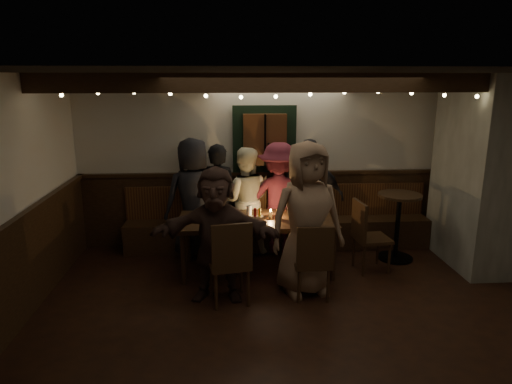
{
  "coord_description": "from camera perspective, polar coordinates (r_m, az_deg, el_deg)",
  "views": [
    {
      "loc": [
        -0.8,
        -4.34,
        2.56
      ],
      "look_at": [
        -0.39,
        1.6,
        1.05
      ],
      "focal_mm": 32.0,
      "sensor_mm": 36.0,
      "label": 1
    }
  ],
  "objects": [
    {
      "name": "room",
      "position": [
        6.23,
        13.55,
        0.04
      ],
      "size": [
        6.02,
        5.01,
        2.62
      ],
      "color": "black",
      "rests_on": "ground"
    },
    {
      "name": "dining_table",
      "position": [
        6.05,
        0.12,
        -3.93
      ],
      "size": [
        2.06,
        0.88,
        0.89
      ],
      "color": "black",
      "rests_on": "ground"
    },
    {
      "name": "chair_near_left",
      "position": [
        5.2,
        -3.23,
        -8.29
      ],
      "size": [
        0.53,
        0.53,
        1.01
      ],
      "color": "black",
      "rests_on": "ground"
    },
    {
      "name": "chair_near_right",
      "position": [
        5.36,
        7.13,
        -8.18
      ],
      "size": [
        0.42,
        0.42,
        0.93
      ],
      "color": "black",
      "rests_on": "ground"
    },
    {
      "name": "chair_end",
      "position": [
        6.27,
        13.58,
        -4.89
      ],
      "size": [
        0.48,
        0.48,
        0.97
      ],
      "color": "black",
      "rests_on": "ground"
    },
    {
      "name": "high_top",
      "position": [
        6.77,
        17.34,
        -3.15
      ],
      "size": [
        0.61,
        0.61,
        0.97
      ],
      "color": "black",
      "rests_on": "ground"
    },
    {
      "name": "person_a",
      "position": [
        6.63,
        -7.78,
        -0.7
      ],
      "size": [
        0.99,
        0.81,
        1.73
      ],
      "primitive_type": "imported",
      "rotation": [
        0.0,
        0.0,
        3.5
      ],
      "color": "black",
      "rests_on": "ground"
    },
    {
      "name": "person_b",
      "position": [
        6.74,
        -4.78,
        -0.82
      ],
      "size": [
        0.67,
        0.51,
        1.63
      ],
      "primitive_type": "imported",
      "rotation": [
        0.0,
        0.0,
        2.91
      ],
      "color": "black",
      "rests_on": "ground"
    },
    {
      "name": "person_c",
      "position": [
        6.74,
        -1.41,
        -1.02
      ],
      "size": [
        0.81,
        0.65,
        1.58
      ],
      "primitive_type": "imported",
      "rotation": [
        0.0,
        0.0,
        3.07
      ],
      "color": "silver",
      "rests_on": "ground"
    },
    {
      "name": "person_d",
      "position": [
        6.72,
        2.83,
        -0.77
      ],
      "size": [
        1.12,
        0.71,
        1.64
      ],
      "primitive_type": "imported",
      "rotation": [
        0.0,
        0.0,
        3.05
      ],
      "color": "maroon",
      "rests_on": "ground"
    },
    {
      "name": "person_e",
      "position": [
        6.72,
        6.68,
        -0.6
      ],
      "size": [
        1.06,
        0.61,
        1.7
      ],
      "primitive_type": "imported",
      "rotation": [
        0.0,
        0.0,
        2.93
      ],
      "color": "#242329",
      "rests_on": "ground"
    },
    {
      "name": "person_f",
      "position": [
        5.3,
        -4.99,
        -5.3
      ],
      "size": [
        1.52,
        0.64,
        1.59
      ],
      "primitive_type": "imported",
      "rotation": [
        0.0,
        0.0,
        -0.12
      ],
      "color": "#3C2822",
      "rests_on": "ground"
    },
    {
      "name": "person_g",
      "position": [
        5.43,
        6.33,
        -3.36
      ],
      "size": [
        1.01,
        0.78,
        1.85
      ],
      "primitive_type": "imported",
      "rotation": [
        0.0,
        0.0,
        0.22
      ],
      "color": "#8C6B54",
      "rests_on": "ground"
    }
  ]
}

